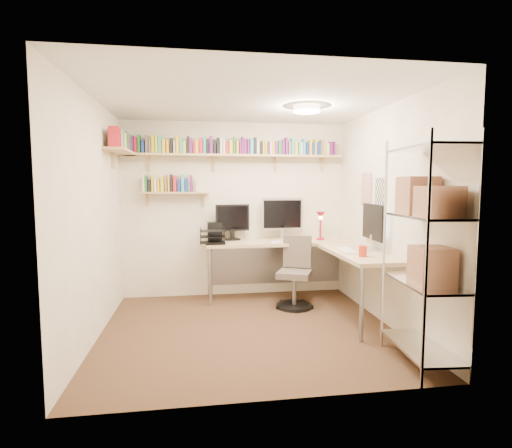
{
  "coord_description": "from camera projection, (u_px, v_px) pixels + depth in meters",
  "views": [
    {
      "loc": [
        -0.56,
        -4.29,
        1.59
      ],
      "look_at": [
        0.17,
        0.55,
        1.13
      ],
      "focal_mm": 28.0,
      "sensor_mm": 36.0,
      "label": 1
    }
  ],
  "objects": [
    {
      "name": "ground",
      "position": [
        248.0,
        329.0,
        4.45
      ],
      "size": [
        3.2,
        3.2,
        0.0
      ],
      "primitive_type": "plane",
      "color": "#452C1D",
      "rests_on": "ground"
    },
    {
      "name": "room_shell",
      "position": [
        248.0,
        190.0,
        4.31
      ],
      "size": [
        3.24,
        3.04,
        2.52
      ],
      "color": "beige",
      "rests_on": "ground"
    },
    {
      "name": "wall_shelves",
      "position": [
        204.0,
        154.0,
        5.47
      ],
      "size": [
        3.12,
        1.09,
        0.8
      ],
      "color": "tan",
      "rests_on": "ground"
    },
    {
      "name": "corner_desk",
      "position": [
        289.0,
        244.0,
        5.4
      ],
      "size": [
        2.22,
        2.13,
        1.42
      ],
      "color": "tan",
      "rests_on": "ground"
    },
    {
      "name": "office_chair",
      "position": [
        295.0,
        277.0,
        5.26
      ],
      "size": [
        0.55,
        0.55,
        0.93
      ],
      "rotation": [
        0.0,
        0.0,
        -0.43
      ],
      "color": "black",
      "rests_on": "ground"
    },
    {
      "name": "wire_rack",
      "position": [
        427.0,
        230.0,
        3.44
      ],
      "size": [
        0.5,
        0.91,
        2.02
      ],
      "rotation": [
        0.0,
        0.0,
        -0.09
      ],
      "color": "silver",
      "rests_on": "ground"
    }
  ]
}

